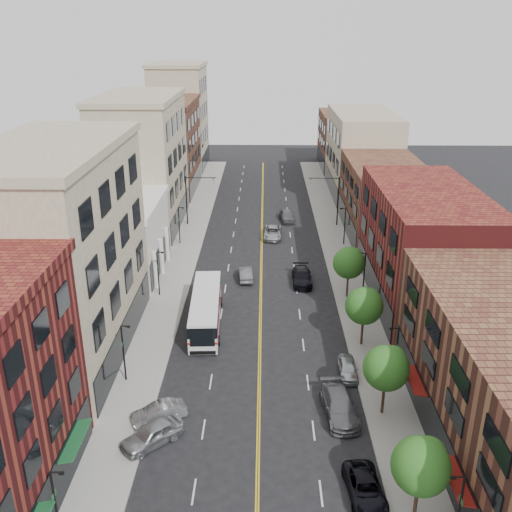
{
  "coord_description": "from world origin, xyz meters",
  "views": [
    {
      "loc": [
        0.34,
        -31.65,
        27.16
      ],
      "look_at": [
        -0.51,
        23.43,
        5.0
      ],
      "focal_mm": 40.0,
      "sensor_mm": 36.0,
      "label": 1
    }
  ],
  "objects_px": {
    "car_parked_mid": "(339,406)",
    "car_lane_behind": "(246,274)",
    "car_lane_a": "(302,277)",
    "car_parked_far": "(348,368)",
    "car_angle_a": "(152,434)",
    "car_parked_near": "(365,488)",
    "car_angle_b": "(159,413)",
    "car_lane_c": "(287,216)",
    "city_bus": "(206,308)",
    "car_lane_b": "(273,232)"
  },
  "relations": [
    {
      "from": "car_parked_far",
      "to": "car_angle_a",
      "type": "bearing_deg",
      "value": -148.39
    },
    {
      "from": "car_lane_behind",
      "to": "car_lane_a",
      "type": "relative_size",
      "value": 0.79
    },
    {
      "from": "car_parked_mid",
      "to": "car_lane_behind",
      "type": "bearing_deg",
      "value": 101.92
    },
    {
      "from": "city_bus",
      "to": "car_lane_behind",
      "type": "bearing_deg",
      "value": 69.4
    },
    {
      "from": "car_lane_behind",
      "to": "car_lane_b",
      "type": "relative_size",
      "value": 0.79
    },
    {
      "from": "car_lane_a",
      "to": "city_bus",
      "type": "bearing_deg",
      "value": -135.4
    },
    {
      "from": "car_parked_far",
      "to": "car_lane_behind",
      "type": "bearing_deg",
      "value": 116.45
    },
    {
      "from": "city_bus",
      "to": "car_lane_b",
      "type": "height_order",
      "value": "city_bus"
    },
    {
      "from": "car_parked_near",
      "to": "city_bus",
      "type": "bearing_deg",
      "value": 113.86
    },
    {
      "from": "car_parked_far",
      "to": "car_lane_behind",
      "type": "relative_size",
      "value": 0.91
    },
    {
      "from": "car_angle_a",
      "to": "car_parked_near",
      "type": "relative_size",
      "value": 0.99
    },
    {
      "from": "car_parked_mid",
      "to": "car_lane_a",
      "type": "bearing_deg",
      "value": 87.68
    },
    {
      "from": "car_lane_behind",
      "to": "city_bus",
      "type": "bearing_deg",
      "value": 66.88
    },
    {
      "from": "car_parked_near",
      "to": "car_lane_b",
      "type": "height_order",
      "value": "car_lane_b"
    },
    {
      "from": "car_parked_near",
      "to": "car_lane_a",
      "type": "height_order",
      "value": "car_lane_a"
    },
    {
      "from": "car_angle_b",
      "to": "car_lane_c",
      "type": "height_order",
      "value": "car_lane_c"
    },
    {
      "from": "city_bus",
      "to": "car_lane_b",
      "type": "bearing_deg",
      "value": 72.15
    },
    {
      "from": "city_bus",
      "to": "car_lane_a",
      "type": "distance_m",
      "value": 14.1
    },
    {
      "from": "car_lane_a",
      "to": "car_lane_b",
      "type": "height_order",
      "value": "car_lane_a"
    },
    {
      "from": "car_parked_far",
      "to": "car_lane_b",
      "type": "relative_size",
      "value": 0.72
    },
    {
      "from": "car_parked_mid",
      "to": "car_lane_behind",
      "type": "height_order",
      "value": "car_parked_mid"
    },
    {
      "from": "car_angle_b",
      "to": "car_parked_near",
      "type": "distance_m",
      "value": 15.82
    },
    {
      "from": "car_parked_near",
      "to": "car_parked_far",
      "type": "xyz_separation_m",
      "value": [
        0.72,
        13.36,
        0.0
      ]
    },
    {
      "from": "car_angle_b",
      "to": "car_lane_a",
      "type": "height_order",
      "value": "car_lane_a"
    },
    {
      "from": "car_parked_mid",
      "to": "car_parked_far",
      "type": "relative_size",
      "value": 1.48
    },
    {
      "from": "car_parked_mid",
      "to": "car_angle_b",
      "type": "bearing_deg",
      "value": 177.8
    },
    {
      "from": "car_parked_mid",
      "to": "car_lane_c",
      "type": "height_order",
      "value": "car_parked_mid"
    },
    {
      "from": "car_angle_b",
      "to": "city_bus",
      "type": "bearing_deg",
      "value": 146.23
    },
    {
      "from": "car_parked_near",
      "to": "car_lane_c",
      "type": "xyz_separation_m",
      "value": [
        -2.96,
        54.4,
        0.16
      ]
    },
    {
      "from": "car_parked_near",
      "to": "car_lane_b",
      "type": "xyz_separation_m",
      "value": [
        -5.18,
        47.02,
        0.09
      ]
    },
    {
      "from": "city_bus",
      "to": "car_angle_b",
      "type": "bearing_deg",
      "value": -100.72
    },
    {
      "from": "car_parked_near",
      "to": "car_parked_far",
      "type": "distance_m",
      "value": 13.38
    },
    {
      "from": "car_lane_c",
      "to": "city_bus",
      "type": "bearing_deg",
      "value": -112.89
    },
    {
      "from": "car_parked_near",
      "to": "car_angle_b",
      "type": "bearing_deg",
      "value": 148.1
    },
    {
      "from": "car_angle_a",
      "to": "car_angle_b",
      "type": "bearing_deg",
      "value": 137.65
    },
    {
      "from": "car_angle_b",
      "to": "car_parked_near",
      "type": "xyz_separation_m",
      "value": [
        14.08,
        -7.21,
        -0.02
      ]
    },
    {
      "from": "car_angle_b",
      "to": "car_parked_near",
      "type": "relative_size",
      "value": 0.87
    },
    {
      "from": "car_angle_b",
      "to": "car_lane_c",
      "type": "xyz_separation_m",
      "value": [
        11.12,
        47.19,
        0.14
      ]
    },
    {
      "from": "car_lane_c",
      "to": "car_angle_b",
      "type": "bearing_deg",
      "value": -110.6
    },
    {
      "from": "car_angle_a",
      "to": "car_parked_far",
      "type": "relative_size",
      "value": 1.21
    },
    {
      "from": "car_angle_b",
      "to": "car_lane_behind",
      "type": "height_order",
      "value": "car_lane_behind"
    },
    {
      "from": "car_parked_far",
      "to": "car_lane_behind",
      "type": "distance_m",
      "value": 21.5
    },
    {
      "from": "car_lane_a",
      "to": "car_lane_c",
      "type": "relative_size",
      "value": 1.11
    },
    {
      "from": "car_lane_behind",
      "to": "car_lane_b",
      "type": "distance_m",
      "value": 14.6
    },
    {
      "from": "car_lane_b",
      "to": "car_parked_far",
      "type": "bearing_deg",
      "value": -77.28
    },
    {
      "from": "car_angle_b",
      "to": "car_lane_behind",
      "type": "distance_m",
      "value": 26.19
    },
    {
      "from": "car_angle_a",
      "to": "car_parked_near",
      "type": "bearing_deg",
      "value": 29.4
    },
    {
      "from": "car_angle_a",
      "to": "car_lane_a",
      "type": "relative_size",
      "value": 0.87
    },
    {
      "from": "car_parked_mid",
      "to": "car_parked_near",
      "type": "bearing_deg",
      "value": -91.11
    },
    {
      "from": "car_parked_near",
      "to": "car_lane_behind",
      "type": "relative_size",
      "value": 1.11
    }
  ]
}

